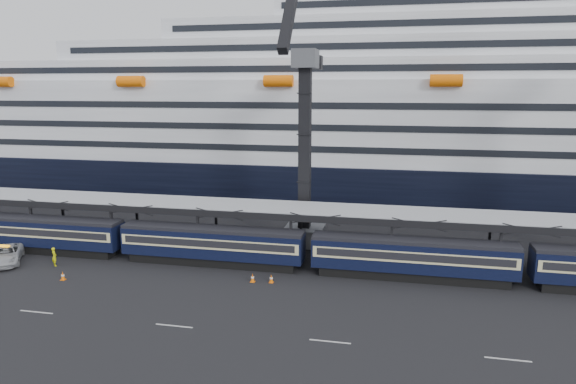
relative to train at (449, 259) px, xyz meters
name	(u,v)px	position (x,y,z in m)	size (l,w,h in m)	color
ground	(526,335)	(4.65, -10.00, -2.20)	(260.00, 260.00, 0.00)	black
train	(449,259)	(0.00, 0.00, 0.00)	(133.05, 3.00, 4.05)	black
canopy	(497,219)	(4.65, 4.00, 3.05)	(130.00, 6.25, 5.53)	#A1A4A9
cruise_ship	(455,124)	(3.57, 35.99, 10.14)	(214.09, 28.84, 34.00)	black
crane_dark_near	(304,142)	(-15.35, 8.59, 9.73)	(4.50, 17.75, 35.08)	#484A4F
pickup_truck	(5,255)	(-44.54, -4.14, -1.32)	(2.92, 6.33, 1.76)	#A0A3A7
worker	(54,257)	(-38.98, -3.85, -1.23)	(0.71, 0.47, 1.95)	#D9DB0B
traffic_cone_a	(63,276)	(-35.70, -7.21, -1.78)	(0.43, 0.43, 0.86)	#FF6B08
traffic_cone_b	(253,278)	(-17.95, -3.99, -1.78)	(0.43, 0.43, 0.86)	#FF6B08
traffic_cone_c	(271,278)	(-16.20, -3.78, -1.79)	(0.41, 0.41, 0.82)	#FF6B08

